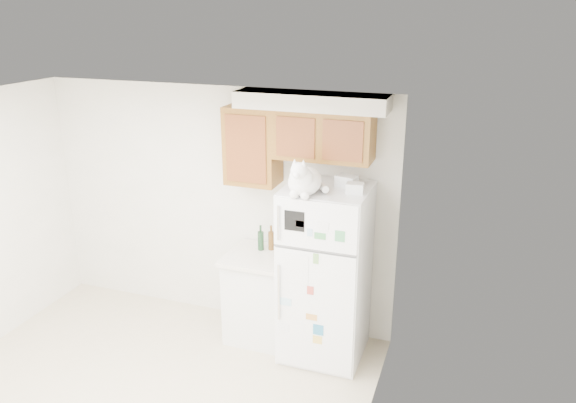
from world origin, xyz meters
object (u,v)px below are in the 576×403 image
at_px(storage_box_front, 355,188).
at_px(bottle_green, 261,238).
at_px(cat, 304,180).
at_px(base_counter, 261,295).
at_px(refrigerator, 325,274).
at_px(storage_box_back, 346,181).
at_px(bottle_amber, 271,238).

height_order(storage_box_front, bottle_green, storage_box_front).
bearing_deg(cat, base_counter, 149.01).
height_order(base_counter, storage_box_front, storage_box_front).
bearing_deg(refrigerator, cat, -117.41).
xyz_separation_m(cat, storage_box_front, (0.40, 0.20, -0.09)).
xyz_separation_m(refrigerator, cat, (-0.13, -0.26, 0.98)).
relative_size(base_counter, bottle_green, 3.51).
xyz_separation_m(base_counter, storage_box_back, (0.84, 0.03, 1.29)).
relative_size(base_counter, storage_box_front, 6.13).
distance_m(refrigerator, bottle_green, 0.76).
bearing_deg(storage_box_front, storage_box_back, 118.83).
height_order(refrigerator, storage_box_front, storage_box_front).
relative_size(cat, storage_box_front, 3.37).
relative_size(bottle_green, bottle_amber, 1.02).
bearing_deg(bottle_green, storage_box_front, -13.37).
bearing_deg(base_counter, bottle_green, 105.73).
bearing_deg(storage_box_back, storage_box_front, -43.10).
xyz_separation_m(refrigerator, storage_box_front, (0.26, -0.06, 0.89)).
height_order(cat, storage_box_front, cat).
height_order(base_counter, cat, cat).
bearing_deg(base_counter, bottle_amber, 63.91).
bearing_deg(refrigerator, bottle_amber, 161.14).
distance_m(storage_box_back, bottle_green, 1.11).
bearing_deg(refrigerator, storage_box_back, 35.41).
bearing_deg(refrigerator, base_counter, 173.91).
distance_m(base_counter, cat, 1.52).
distance_m(storage_box_front, bottle_green, 1.22).
distance_m(refrigerator, storage_box_back, 0.92).
bearing_deg(bottle_green, refrigerator, -13.48).
bearing_deg(cat, storage_box_front, 26.51).
bearing_deg(cat, refrigerator, 62.59).
distance_m(cat, bottle_green, 1.07).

